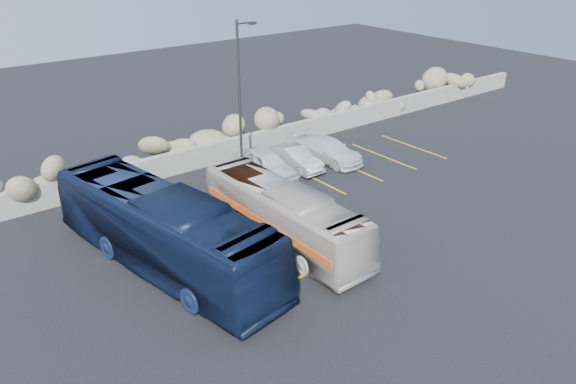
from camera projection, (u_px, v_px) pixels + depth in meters
ground at (325, 270)px, 21.42m from camera, size 90.00×90.00×0.00m
seawall at (177, 163)px, 29.77m from camera, size 60.00×0.40×1.20m
riprap_pile at (165, 144)px, 30.34m from camera, size 54.00×2.80×2.60m
parking_lines at (322, 190)px, 27.98m from camera, size 18.16×9.36×0.01m
lamppost at (240, 97)px, 27.83m from camera, size 1.14×0.18×8.00m
vintage_bus at (283, 215)px, 22.87m from camera, size 2.22×8.96×2.49m
tour_coach at (164, 231)px, 21.00m from camera, size 4.47×11.55×3.14m
car_a at (267, 164)px, 29.35m from camera, size 1.76×4.07×1.37m
car_b at (296, 158)px, 30.34m from camera, size 1.26×3.57×1.17m
car_c at (328, 150)px, 31.37m from camera, size 2.14×4.49×1.26m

